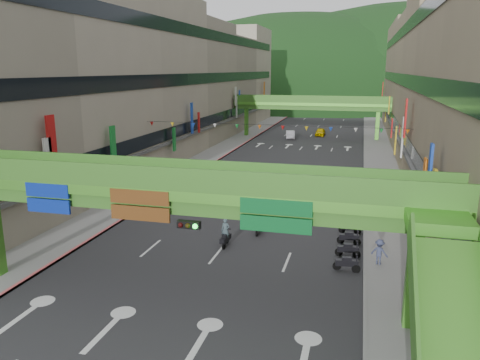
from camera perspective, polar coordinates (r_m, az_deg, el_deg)
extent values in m
cube|color=#28282B|center=(65.93, 7.00, 3.29)|extent=(18.00, 140.00, 0.02)
cube|color=gray|center=(68.19, -2.22, 3.77)|extent=(4.00, 140.00, 0.15)
cube|color=gray|center=(65.43, 16.59, 2.81)|extent=(4.00, 140.00, 0.15)
cube|color=#CC5959|center=(67.67, -0.67, 3.72)|extent=(0.20, 140.00, 0.18)
cube|color=gray|center=(65.38, 14.93, 2.92)|extent=(0.20, 140.00, 0.18)
cube|color=#9E937F|center=(69.99, -8.71, 11.63)|extent=(12.00, 95.00, 19.00)
cube|color=black|center=(68.21, -3.83, 7.25)|extent=(0.08, 90.25, 1.40)
cube|color=black|center=(67.83, -3.91, 12.29)|extent=(0.08, 90.25, 1.40)
cube|color=black|center=(67.99, -4.00, 17.36)|extent=(0.08, 90.25, 1.40)
cube|color=gray|center=(65.28, 24.30, 10.51)|extent=(12.00, 95.00, 19.00)
cube|color=black|center=(64.95, 18.56, 6.28)|extent=(0.08, 90.25, 1.40)
cube|color=black|center=(64.56, 18.96, 11.56)|extent=(0.08, 90.25, 1.40)
cube|color=black|center=(64.72, 19.38, 16.87)|extent=(0.08, 90.25, 1.40)
cube|color=#4C9E2D|center=(22.76, -7.59, -1.26)|extent=(28.00, 2.20, 0.50)
cube|color=#387223|center=(22.92, -7.54, -2.71)|extent=(28.00, 1.76, 0.70)
cube|color=#4C9E2D|center=(22.46, 20.31, -11.29)|extent=(0.60, 0.60, 4.80)
cube|color=#387223|center=(21.64, -8.68, 0.12)|extent=(28.00, 0.12, 1.10)
cube|color=#387223|center=(23.52, -6.70, 1.24)|extent=(28.00, 0.12, 1.10)
cube|color=navy|center=(25.17, -22.36, -2.16)|extent=(2.40, 0.12, 1.50)
cube|color=#593314|center=(22.58, -12.11, -3.15)|extent=(3.00, 0.12, 1.50)
cube|color=#0C5926|center=(20.59, 4.37, -4.51)|extent=(3.20, 0.12, 1.50)
cube|color=black|center=(21.67, -6.24, -5.43)|extent=(1.10, 0.28, 0.35)
cube|color=#4C9E2D|center=(80.03, 8.57, 9.15)|extent=(28.00, 2.20, 0.50)
cube|color=#387223|center=(80.07, 8.55, 8.72)|extent=(28.00, 1.76, 0.70)
cube|color=#4C9E2D|center=(82.21, 0.79, 7.06)|extent=(0.60, 0.60, 4.80)
cube|color=#4C9E2D|center=(79.94, 16.39, 6.34)|extent=(0.60, 0.60, 4.80)
cube|color=#387223|center=(78.94, 8.51, 9.68)|extent=(28.00, 0.12, 1.10)
cube|color=#387223|center=(81.01, 8.67, 9.76)|extent=(28.00, 0.12, 1.10)
ellipsoid|color=#1C4419|center=(176.31, 6.95, 9.57)|extent=(168.00, 140.00, 112.00)
ellipsoid|color=#1C4419|center=(195.43, 19.63, 9.27)|extent=(208.00, 176.00, 128.00)
cylinder|color=black|center=(45.47, 3.82, 6.72)|extent=(26.00, 0.03, 0.03)
cone|color=red|center=(49.36, -10.69, 6.75)|extent=(0.36, 0.36, 0.40)
cone|color=gold|center=(48.44, -8.24, 6.72)|extent=(0.36, 0.36, 0.40)
cone|color=#193FB2|center=(47.61, -5.70, 6.68)|extent=(0.36, 0.36, 0.40)
cone|color=silver|center=(46.88, -3.07, 6.62)|extent=(0.36, 0.36, 0.40)
cone|color=#198C33|center=(46.25, -0.37, 6.54)|extent=(0.36, 0.36, 0.40)
cone|color=orange|center=(45.72, 2.40, 6.45)|extent=(0.36, 0.36, 0.40)
cone|color=red|center=(45.31, 5.23, 6.35)|extent=(0.36, 0.36, 0.40)
cone|color=gold|center=(45.00, 8.10, 6.22)|extent=(0.36, 0.36, 0.40)
cone|color=#193FB2|center=(44.80, 11.01, 6.08)|extent=(0.36, 0.36, 0.40)
cone|color=silver|center=(44.72, 13.93, 5.92)|extent=(0.36, 0.36, 0.40)
cone|color=#198C33|center=(44.76, 16.85, 5.74)|extent=(0.36, 0.36, 0.40)
cone|color=orange|center=(44.91, 19.75, 5.56)|extent=(0.36, 0.36, 0.40)
cube|color=black|center=(31.12, -1.78, -7.14)|extent=(0.46, 1.33, 0.35)
cube|color=black|center=(31.03, -1.79, -6.71)|extent=(0.35, 0.57, 0.18)
cube|color=black|center=(31.46, -1.59, -5.95)|extent=(0.55, 0.11, 0.06)
cylinder|color=black|center=(31.73, -1.58, -7.31)|extent=(0.14, 0.51, 0.50)
cylinder|color=black|center=(30.72, -1.98, -8.02)|extent=(0.14, 0.51, 0.50)
imported|color=#42565D|center=(30.92, -1.79, -6.13)|extent=(0.60, 0.42, 1.57)
cube|color=black|center=(33.42, 2.36, -5.68)|extent=(0.51, 1.33, 0.35)
cube|color=black|center=(33.34, 2.37, -5.27)|extent=(0.37, 0.58, 0.18)
cube|color=black|center=(33.75, 2.68, -4.59)|extent=(0.55, 0.13, 0.06)
cylinder|color=black|center=(34.01, 2.67, -5.87)|extent=(0.16, 0.51, 0.50)
cylinder|color=black|center=(33.03, 2.04, -6.46)|extent=(0.16, 0.51, 0.50)
imported|color=maroon|center=(33.21, 2.37, -4.60)|extent=(0.91, 0.75, 1.72)
cube|color=gray|center=(39.53, -9.81, -2.84)|extent=(0.60, 1.34, 0.35)
cube|color=gray|center=(39.46, -9.82, -2.49)|extent=(0.40, 0.60, 0.18)
cube|color=gray|center=(39.82, -9.38, -1.95)|extent=(0.55, 0.17, 0.06)
cylinder|color=black|center=(40.04, -9.34, -3.05)|extent=(0.20, 0.51, 0.50)
cylinder|color=black|center=(39.19, -10.26, -3.46)|extent=(0.20, 0.51, 0.50)
imported|color=#212432|center=(39.38, -9.84, -2.07)|extent=(0.93, 0.53, 1.50)
cube|color=maroon|center=(47.89, 2.77, 0.20)|extent=(0.36, 1.30, 0.35)
cube|color=maroon|center=(47.83, 2.77, 0.49)|extent=(0.31, 0.55, 0.18)
cube|color=maroon|center=(48.30, 2.91, 0.92)|extent=(0.55, 0.07, 0.06)
cylinder|color=black|center=(48.48, 2.90, 0.00)|extent=(0.10, 0.50, 0.50)
cylinder|color=black|center=(47.44, 2.62, -0.30)|extent=(0.10, 0.50, 0.50)
imported|color=#46454C|center=(47.74, 2.78, 0.98)|extent=(0.85, 0.56, 1.73)
cube|color=black|center=(28.13, 12.87, -9.79)|extent=(1.33, 0.51, 0.35)
cube|color=black|center=(28.04, 12.90, -9.32)|extent=(0.58, 0.37, 0.18)
cube|color=black|center=(27.88, 14.05, -8.97)|extent=(0.13, 0.55, 0.06)
cylinder|color=black|center=(28.19, 13.96, -10.47)|extent=(0.51, 0.16, 0.50)
cylinder|color=black|center=(28.33, 11.73, -10.23)|extent=(0.51, 0.16, 0.50)
cube|color=black|center=(30.17, 13.02, -8.17)|extent=(1.33, 0.51, 0.35)
cube|color=black|center=(30.08, 13.04, -7.73)|extent=(0.58, 0.37, 0.18)
cube|color=black|center=(29.93, 14.11, -7.39)|extent=(0.13, 0.55, 0.06)
cylinder|color=black|center=(30.22, 14.03, -8.81)|extent=(0.51, 0.16, 0.50)
cylinder|color=black|center=(30.36, 11.95, -8.59)|extent=(0.51, 0.16, 0.50)
cube|color=black|center=(32.23, 13.14, -6.77)|extent=(1.33, 0.51, 0.35)
cube|color=black|center=(32.15, 13.17, -6.35)|extent=(0.58, 0.37, 0.18)
cube|color=black|center=(32.00, 14.17, -6.02)|extent=(0.13, 0.55, 0.06)
cylinder|color=black|center=(32.27, 14.09, -7.36)|extent=(0.51, 0.16, 0.50)
cylinder|color=black|center=(32.41, 12.15, -7.16)|extent=(0.51, 0.16, 0.50)
cube|color=black|center=(34.31, 13.25, -5.53)|extent=(1.33, 0.51, 0.35)
cube|color=black|center=(34.23, 13.27, -5.13)|extent=(0.58, 0.37, 0.18)
cube|color=black|center=(34.09, 14.21, -4.82)|extent=(0.13, 0.55, 0.06)
cylinder|color=black|center=(34.34, 14.14, -6.09)|extent=(0.51, 0.16, 0.50)
cylinder|color=black|center=(34.48, 12.32, -5.91)|extent=(0.51, 0.16, 0.50)
cube|color=black|center=(36.40, 13.35, -4.43)|extent=(1.33, 0.51, 0.35)
cube|color=black|center=(36.33, 13.37, -4.05)|extent=(0.58, 0.37, 0.18)
cube|color=black|center=(36.19, 14.25, -3.76)|extent=(0.13, 0.55, 0.06)
cylinder|color=black|center=(36.43, 14.18, -4.96)|extent=(0.51, 0.16, 0.50)
cylinder|color=black|center=(36.57, 12.47, -4.79)|extent=(0.51, 0.16, 0.50)
imported|color=#B2B0B8|center=(79.36, 6.14, 5.51)|extent=(2.14, 4.33, 1.37)
imported|color=#DDB900|center=(83.69, 9.77, 5.78)|extent=(1.63, 3.92, 1.33)
imported|color=#BA2A2F|center=(25.01, 21.84, -12.66)|extent=(0.89, 0.71, 1.76)
imported|color=black|center=(29.03, 21.26, -9.16)|extent=(0.93, 0.41, 1.56)
imported|color=#3B4264|center=(29.21, 16.61, -8.67)|extent=(0.83, 0.67, 1.54)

